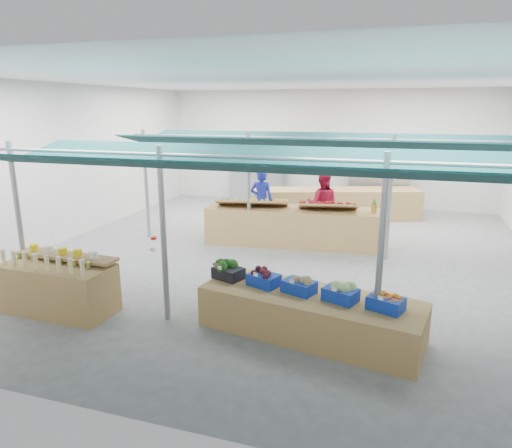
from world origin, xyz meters
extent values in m
plane|color=#5E5E61|center=(0.00, 0.00, 0.00)|extent=(13.00, 13.00, 0.00)
plane|color=silver|center=(0.00, 0.00, 4.20)|extent=(13.00, 13.00, 0.00)
plane|color=silver|center=(0.00, 6.50, 2.10)|extent=(12.00, 0.00, 12.00)
plane|color=silver|center=(-6.00, 0.00, 2.10)|extent=(0.00, 13.00, 13.00)
cylinder|color=gray|center=(-4.00, -4.00, 1.50)|extent=(0.10, 0.10, 3.00)
cylinder|color=gray|center=(-4.00, 0.50, 1.50)|extent=(0.10, 0.10, 3.00)
cylinder|color=gray|center=(-1.00, -4.00, 1.50)|extent=(0.10, 0.10, 3.00)
cylinder|color=gray|center=(-1.00, 0.50, 1.50)|extent=(0.10, 0.10, 3.00)
cylinder|color=gray|center=(2.50, -4.00, 1.50)|extent=(0.10, 0.10, 3.00)
cylinder|color=gray|center=(2.50, 0.50, 1.50)|extent=(0.10, 0.10, 3.00)
cylinder|color=gray|center=(0.75, -4.00, 2.85)|extent=(10.00, 0.06, 0.06)
cylinder|color=gray|center=(0.75, 0.50, 2.85)|extent=(10.00, 0.06, 0.06)
cube|color=#0B2F2C|center=(0.75, -4.65, 2.78)|extent=(9.50, 1.28, 0.30)
cube|color=#0B2F2C|center=(0.75, -3.35, 2.78)|extent=(9.50, 1.28, 0.30)
cube|color=#0B2F2C|center=(0.75, -0.15, 2.78)|extent=(9.50, 1.28, 0.30)
cube|color=#0B2F2C|center=(0.75, 1.15, 2.78)|extent=(9.50, 1.28, 0.30)
cube|color=#B23F33|center=(-2.50, 6.00, 1.00)|extent=(2.00, 0.50, 2.00)
cube|color=#B23F33|center=(2.00, 6.00, 1.00)|extent=(2.00, 0.50, 2.00)
cube|color=#9B7844|center=(-2.98, -4.32, 0.44)|extent=(2.02, 0.95, 0.88)
cube|color=#997247|center=(-2.97, -4.04, 0.96)|extent=(2.00, 0.45, 0.06)
cube|color=#9B7844|center=(1.47, -3.81, 0.34)|extent=(3.69, 1.79, 0.69)
cube|color=#9B7844|center=(0.06, 1.00, 0.49)|extent=(4.66, 1.52, 0.98)
cube|color=#9B7844|center=(0.75, 4.29, 0.49)|extent=(5.47, 2.73, 0.97)
imported|color=#1A24AE|center=(-1.14, 2.10, 0.92)|extent=(0.71, 0.50, 1.83)
imported|color=#AA143A|center=(0.66, 2.10, 0.92)|extent=(0.95, 0.77, 1.83)
cube|color=black|center=(-0.03, -3.54, 0.79)|extent=(0.59, 0.50, 0.20)
cube|color=white|center=(-0.11, -3.74, 0.95)|extent=(0.08, 0.04, 0.06)
cube|color=#0E2EA0|center=(0.64, -3.66, 0.79)|extent=(0.59, 0.50, 0.20)
cube|color=white|center=(0.57, -3.87, 0.95)|extent=(0.08, 0.04, 0.06)
cube|color=#0E2EA0|center=(1.27, -3.77, 0.79)|extent=(0.59, 0.50, 0.20)
cube|color=white|center=(1.20, -3.98, 0.95)|extent=(0.08, 0.04, 0.06)
cube|color=#0E2EA0|center=(1.95, -3.89, 0.79)|extent=(0.59, 0.50, 0.20)
cube|color=white|center=(1.87, -4.10, 0.95)|extent=(0.08, 0.04, 0.06)
cube|color=#0E2EA0|center=(2.63, -4.02, 0.79)|extent=(0.59, 0.50, 0.20)
cube|color=white|center=(2.55, -4.22, 0.95)|extent=(0.08, 0.04, 0.06)
sphere|color=brown|center=(-0.20, -3.63, 0.93)|extent=(0.09, 0.09, 0.09)
sphere|color=brown|center=(-0.25, -3.65, 0.97)|extent=(0.06, 0.06, 0.06)
cylinder|color=red|center=(-1.81, -2.95, 1.10)|extent=(0.12, 0.12, 0.05)
cube|color=white|center=(-1.81, -3.01, 0.88)|extent=(0.10, 0.01, 0.07)
cube|color=#997247|center=(-1.02, 0.79, 1.10)|extent=(1.99, 1.03, 0.26)
cube|color=#997247|center=(0.99, 0.98, 1.10)|extent=(1.60, 0.95, 0.26)
cylinder|color=#8C6019|center=(2.13, 1.09, 1.09)|extent=(0.14, 0.14, 0.22)
cone|color=#26661E|center=(2.13, 1.09, 1.28)|extent=(0.12, 0.12, 0.18)
camera|label=1|loc=(2.67, -10.49, 3.60)|focal=32.00mm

